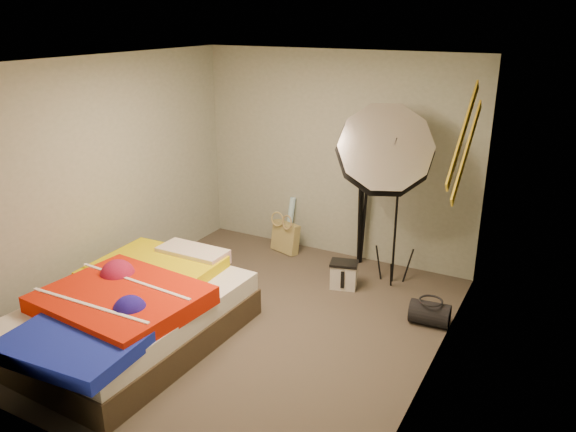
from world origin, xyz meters
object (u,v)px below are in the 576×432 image
Objects in this scene: duffel_bag at (430,313)px; bed at (133,313)px; wrapping_roll at (290,223)px; tote_bag at (285,237)px; camera_tripod at (362,199)px; camera_case at (344,276)px; photo_umbrella at (385,152)px.

bed is (-2.32, -1.61, 0.19)m from duffel_bag.
wrapping_roll reaches higher than bed.
camera_tripod is (0.96, 0.13, 0.62)m from tote_bag.
camera_case is at bearing -12.45° from tote_bag.
duffel_bag is 0.18× the size of photo_umbrella.
bed is (-0.19, -2.69, -0.02)m from wrapping_roll.
wrapping_roll is 0.47× the size of camera_tripod.
camera_case is (1.08, -0.75, -0.19)m from wrapping_roll.
tote_bag is at bearing 151.79° from duffel_bag.
duffel_bag is 0.27× the size of camera_tripod.
camera_tripod is (1.18, 2.65, 0.51)m from bed.
wrapping_roll is (-0.03, 0.18, 0.14)m from tote_bag.
bed reaches higher than camera_case.
camera_tripod is (-1.14, 1.04, 0.69)m from duffel_bag.
wrapping_roll reaches higher than camera_case.
wrapping_roll is 2.35× the size of camera_case.
camera_case reaches higher than duffel_bag.
camera_tripod reaches higher than wrapping_roll.
tote_bag is 1.37× the size of camera_case.
duffel_bag is at bearing 34.81° from bed.
camera_case is 0.12× the size of bed.
camera_tripod reaches higher than bed.
tote_bag is at bearing 165.21° from photo_umbrella.
tote_bag reaches higher than duffel_bag.
photo_umbrella reaches higher than bed.
bed is (-1.27, -1.94, 0.17)m from camera_case.
photo_umbrella is (1.58, 2.16, 1.23)m from bed.
wrapping_roll is 1.92m from photo_umbrella.
bed is at bearing -94.01° from wrapping_roll.
duffel_bag is 1.69m from camera_tripod.
photo_umbrella reaches higher than camera_tripod.
camera_tripod is (0.99, -0.04, 0.48)m from wrapping_roll.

